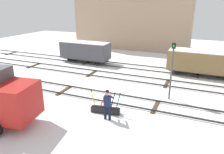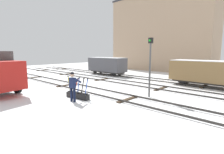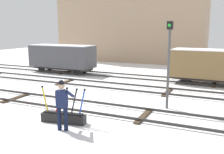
# 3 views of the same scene
# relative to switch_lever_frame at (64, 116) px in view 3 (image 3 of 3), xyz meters

# --- Properties ---
(ground_plane) EXTENTS (60.00, 60.00, 0.00)m
(ground_plane) POSITION_rel_switch_lever_frame_xyz_m (-0.85, 1.93, -0.25)
(ground_plane) COLOR white
(track_main_line) EXTENTS (44.00, 1.94, 0.18)m
(track_main_line) POSITION_rel_switch_lever_frame_xyz_m (-0.85, 1.93, -0.15)
(track_main_line) COLOR #2D2B28
(track_main_line) RESTS_ON ground_plane
(track_siding_near) EXTENTS (44.00, 1.94, 0.18)m
(track_siding_near) POSITION_rel_switch_lever_frame_xyz_m (-0.85, 6.43, -0.15)
(track_siding_near) COLOR #2D2B28
(track_siding_near) RESTS_ON ground_plane
(track_siding_far) EXTENTS (44.00, 1.94, 0.18)m
(track_siding_far) POSITION_rel_switch_lever_frame_xyz_m (-0.85, 9.92, -0.14)
(track_siding_far) COLOR #2D2B28
(track_siding_far) RESTS_ON ground_plane
(switch_lever_frame) EXTENTS (1.86, 0.63, 1.44)m
(switch_lever_frame) POSITION_rel_switch_lever_frame_xyz_m (0.00, 0.00, 0.00)
(switch_lever_frame) COLOR black
(switch_lever_frame) RESTS_ON ground_plane
(rail_worker) EXTENTS (0.62, 0.71, 1.86)m
(rail_worker) POSITION_rel_switch_lever_frame_xyz_m (0.42, -0.64, 0.81)
(rail_worker) COLOR #111831
(rail_worker) RESTS_ON ground_plane
(signal_post) EXTENTS (0.24, 0.32, 3.96)m
(signal_post) POSITION_rel_switch_lever_frame_xyz_m (3.29, 3.51, 2.17)
(signal_post) COLOR #4C4C4C
(signal_post) RESTS_ON ground_plane
(apartment_building) EXTENTS (17.01, 5.88, 12.31)m
(apartment_building) POSITION_rel_switch_lever_frame_xyz_m (-4.80, 20.86, 5.91)
(apartment_building) COLOR tan
(apartment_building) RESTS_ON ground_plane
(freight_car_back_track) EXTENTS (5.61, 2.08, 2.32)m
(freight_car_back_track) POSITION_rel_switch_lever_frame_xyz_m (-7.00, 9.92, 1.09)
(freight_car_back_track) COLOR #2D2B28
(freight_car_back_track) RESTS_ON ground_plane
(freight_car_far_end) EXTENTS (6.40, 2.33, 2.31)m
(freight_car_far_end) POSITION_rel_switch_lever_frame_xyz_m (5.36, 9.92, 1.08)
(freight_car_far_end) COLOR #2D2B28
(freight_car_far_end) RESTS_ON ground_plane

